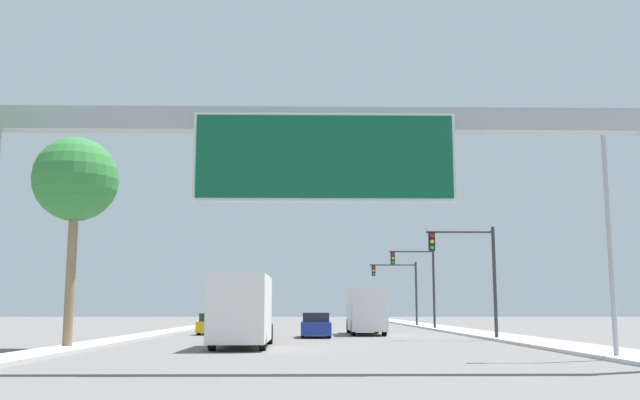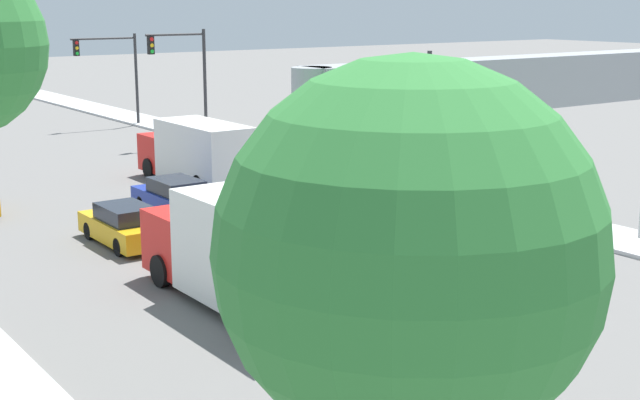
{
  "view_description": "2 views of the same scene",
  "coord_description": "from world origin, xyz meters",
  "px_view_note": "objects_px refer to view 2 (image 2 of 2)",
  "views": [
    {
      "loc": [
        -0.48,
        -2.98,
        1.79
      ],
      "look_at": [
        0.0,
        26.04,
        6.21
      ],
      "focal_mm": 40.0,
      "sensor_mm": 36.0,
      "label": 1
    },
    {
      "loc": [
        -15.79,
        9.71,
        8.5
      ],
      "look_at": [
        -0.7,
        30.72,
        2.73
      ],
      "focal_mm": 50.0,
      "sensor_mm": 36.0,
      "label": 2
    }
  ],
  "objects_px": {
    "traffic_light_mid_block": "(188,69)",
    "palm_tree_foreground": "(409,260)",
    "truck_box_primary": "(246,252)",
    "car_mid_left": "(175,198)",
    "truck_box_secondary": "(197,153)",
    "traffic_light_near_intersection": "(407,103)",
    "car_near_right": "(124,226)",
    "traffic_light_far_intersection": "(116,64)"
  },
  "relations": [
    {
      "from": "car_mid_left",
      "to": "traffic_light_far_intersection",
      "type": "xyz_separation_m",
      "value": [
        8.78,
        26.17,
        3.59
      ]
    },
    {
      "from": "car_near_right",
      "to": "traffic_light_mid_block",
      "type": "bearing_deg",
      "value": 56.65
    },
    {
      "from": "truck_box_primary",
      "to": "traffic_light_near_intersection",
      "type": "xyz_separation_m",
      "value": [
        12.54,
        7.62,
        2.67
      ]
    },
    {
      "from": "traffic_light_mid_block",
      "to": "palm_tree_foreground",
      "type": "distance_m",
      "value": 47.15
    },
    {
      "from": "car_mid_left",
      "to": "truck_box_secondary",
      "type": "bearing_deg",
      "value": 53.17
    },
    {
      "from": "car_mid_left",
      "to": "traffic_light_mid_block",
      "type": "relative_size",
      "value": 0.64
    },
    {
      "from": "car_mid_left",
      "to": "traffic_light_far_intersection",
      "type": "height_order",
      "value": "traffic_light_far_intersection"
    },
    {
      "from": "truck_box_primary",
      "to": "car_mid_left",
      "type": "bearing_deg",
      "value": 73.0
    },
    {
      "from": "car_mid_left",
      "to": "truck_box_primary",
      "type": "bearing_deg",
      "value": -107.0
    },
    {
      "from": "traffic_light_near_intersection",
      "to": "traffic_light_mid_block",
      "type": "relative_size",
      "value": 0.94
    },
    {
      "from": "car_mid_left",
      "to": "traffic_light_mid_block",
      "type": "distance_m",
      "value": 18.97
    },
    {
      "from": "car_mid_left",
      "to": "palm_tree_foreground",
      "type": "relative_size",
      "value": 0.55
    },
    {
      "from": "car_mid_left",
      "to": "truck_box_secondary",
      "type": "height_order",
      "value": "truck_box_secondary"
    },
    {
      "from": "traffic_light_near_intersection",
      "to": "palm_tree_foreground",
      "type": "distance_m",
      "value": 30.21
    },
    {
      "from": "truck_box_primary",
      "to": "truck_box_secondary",
      "type": "bearing_deg",
      "value": 66.53
    },
    {
      "from": "palm_tree_foreground",
      "to": "car_mid_left",
      "type": "bearing_deg",
      "value": 67.81
    },
    {
      "from": "truck_box_primary",
      "to": "traffic_light_near_intersection",
      "type": "relative_size",
      "value": 1.28
    },
    {
      "from": "car_near_right",
      "to": "traffic_light_mid_block",
      "type": "xyz_separation_m",
      "value": [
        12.62,
        19.18,
        3.89
      ]
    },
    {
      "from": "truck_box_secondary",
      "to": "traffic_light_far_intersection",
      "type": "distance_m",
      "value": 22.31
    },
    {
      "from": "car_mid_left",
      "to": "palm_tree_foreground",
      "type": "distance_m",
      "value": 29.18
    },
    {
      "from": "palm_tree_foreground",
      "to": "truck_box_secondary",
      "type": "bearing_deg",
      "value": 65.35
    },
    {
      "from": "truck_box_secondary",
      "to": "traffic_light_near_intersection",
      "type": "height_order",
      "value": "traffic_light_near_intersection"
    },
    {
      "from": "traffic_light_far_intersection",
      "to": "palm_tree_foreground",
      "type": "xyz_separation_m",
      "value": [
        -19.6,
        -52.69,
        1.99
      ]
    },
    {
      "from": "car_mid_left",
      "to": "traffic_light_far_intersection",
      "type": "relative_size",
      "value": 0.7
    },
    {
      "from": "traffic_light_mid_block",
      "to": "truck_box_primary",
      "type": "bearing_deg",
      "value": -114.55
    },
    {
      "from": "truck_box_primary",
      "to": "traffic_light_far_intersection",
      "type": "xyz_separation_m",
      "value": [
        12.28,
        37.62,
        2.66
      ]
    },
    {
      "from": "traffic_light_near_intersection",
      "to": "traffic_light_far_intersection",
      "type": "xyz_separation_m",
      "value": [
        -0.26,
        30.0,
        -0.01
      ]
    },
    {
      "from": "traffic_light_mid_block",
      "to": "palm_tree_foreground",
      "type": "xyz_separation_m",
      "value": [
        -19.93,
        -42.69,
        1.73
      ]
    },
    {
      "from": "traffic_light_mid_block",
      "to": "palm_tree_foreground",
      "type": "bearing_deg",
      "value": -115.03
    },
    {
      "from": "car_near_right",
      "to": "truck_box_primary",
      "type": "height_order",
      "value": "truck_box_primary"
    },
    {
      "from": "truck_box_primary",
      "to": "traffic_light_mid_block",
      "type": "bearing_deg",
      "value": 65.45
    },
    {
      "from": "truck_box_secondary",
      "to": "traffic_light_mid_block",
      "type": "height_order",
      "value": "traffic_light_mid_block"
    },
    {
      "from": "truck_box_primary",
      "to": "traffic_light_mid_block",
      "type": "relative_size",
      "value": 1.2
    },
    {
      "from": "car_mid_left",
      "to": "truck_box_secondary",
      "type": "xyz_separation_m",
      "value": [
        3.5,
        4.67,
        0.86
      ]
    },
    {
      "from": "traffic_light_far_intersection",
      "to": "traffic_light_near_intersection",
      "type": "bearing_deg",
      "value": -89.51
    },
    {
      "from": "car_near_right",
      "to": "traffic_light_near_intersection",
      "type": "relative_size",
      "value": 0.68
    },
    {
      "from": "car_near_right",
      "to": "truck_box_primary",
      "type": "xyz_separation_m",
      "value": [
        -0.0,
        -8.44,
        0.96
      ]
    },
    {
      "from": "truck_box_primary",
      "to": "traffic_light_far_intersection",
      "type": "bearing_deg",
      "value": 71.92
    },
    {
      "from": "car_near_right",
      "to": "car_mid_left",
      "type": "height_order",
      "value": "car_mid_left"
    },
    {
      "from": "traffic_light_far_intersection",
      "to": "traffic_light_mid_block",
      "type": "bearing_deg",
      "value": -88.07
    },
    {
      "from": "truck_box_secondary",
      "to": "palm_tree_foreground",
      "type": "xyz_separation_m",
      "value": [
        -14.31,
        -31.19,
        4.73
      ]
    },
    {
      "from": "car_near_right",
      "to": "traffic_light_far_intersection",
      "type": "relative_size",
      "value": 0.69
    }
  ]
}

